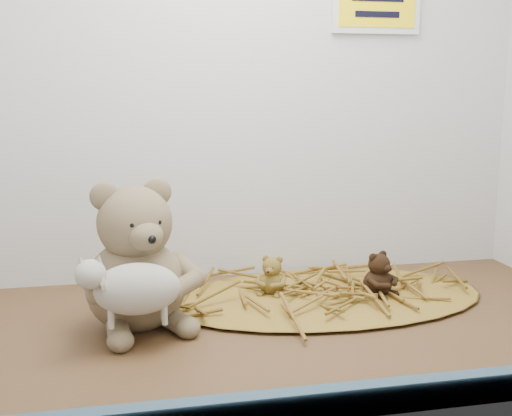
{
  "coord_description": "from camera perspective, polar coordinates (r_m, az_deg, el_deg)",
  "views": [
    {
      "loc": [
        -20.6,
        -94.82,
        38.21
      ],
      "look_at": [
        -0.27,
        1.49,
        19.33
      ],
      "focal_mm": 45.0,
      "sensor_mm": 36.0,
      "label": 1
    }
  ],
  "objects": [
    {
      "name": "alcove_shell",
      "position": [
        1.06,
        -0.72,
        14.53
      ],
      "size": [
        120.4,
        60.2,
        90.4
      ],
      "color": "#3E2915",
      "rests_on": "ground"
    },
    {
      "name": "front_rail",
      "position": [
        0.78,
        5.01,
        -16.95
      ],
      "size": [
        119.28,
        2.2,
        3.6
      ],
      "primitive_type": "cube",
      "color": "#3C5F74",
      "rests_on": "shelf_floor"
    },
    {
      "name": "straw_bed",
      "position": [
        1.18,
        6.1,
        -7.77
      ],
      "size": [
        59.17,
        34.36,
        1.15
      ],
      "primitive_type": "ellipsoid",
      "color": "brown",
      "rests_on": "shelf_floor"
    },
    {
      "name": "main_teddy",
      "position": [
        1.03,
        -10.73,
        -4.11
      ],
      "size": [
        24.44,
        25.13,
        23.8
      ],
      "primitive_type": null,
      "rotation": [
        0.0,
        0.0,
        0.31
      ],
      "color": "olive",
      "rests_on": "shelf_floor"
    },
    {
      "name": "toy_lamb",
      "position": [
        0.96,
        -10.54,
        -7.08
      ],
      "size": [
        16.65,
        10.16,
        10.76
      ],
      "primitive_type": null,
      "color": "beige",
      "rests_on": "main_teddy"
    },
    {
      "name": "mini_teddy_tan",
      "position": [
        1.17,
        1.45,
        -5.84
      ],
      "size": [
        7.98,
        8.1,
        7.09
      ],
      "primitive_type": null,
      "rotation": [
        0.0,
        0.0,
        -0.53
      ],
      "color": "olive",
      "rests_on": "straw_bed"
    },
    {
      "name": "mini_teddy_brown",
      "position": [
        1.18,
        10.79,
        -5.62
      ],
      "size": [
        9.07,
        9.19,
        8.03
      ],
      "primitive_type": null,
      "rotation": [
        0.0,
        0.0,
        0.54
      ],
      "color": "black",
      "rests_on": "straw_bed"
    }
  ]
}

